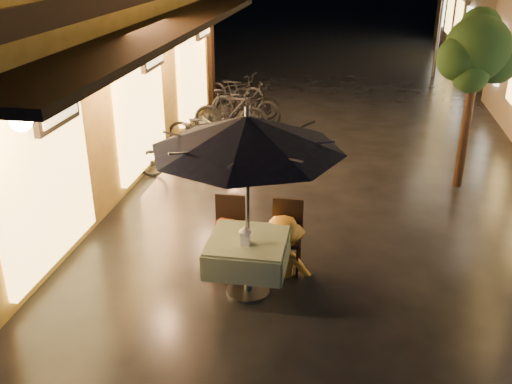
% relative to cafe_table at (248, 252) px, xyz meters
% --- Properties ---
extents(ground, '(90.00, 90.00, 0.00)m').
position_rel_cafe_table_xyz_m(ground, '(0.78, -0.40, -0.59)').
color(ground, black).
rests_on(ground, ground).
extents(street_tree, '(1.43, 1.20, 3.15)m').
position_rel_cafe_table_xyz_m(street_tree, '(3.20, 4.11, 1.83)').
color(street_tree, black).
rests_on(street_tree, ground).
extents(cafe_table, '(0.99, 0.99, 0.78)m').
position_rel_cafe_table_xyz_m(cafe_table, '(0.00, 0.00, 0.00)').
color(cafe_table, '#59595E').
rests_on(cafe_table, ground).
extents(patio_umbrella, '(2.30, 2.30, 2.46)m').
position_rel_cafe_table_xyz_m(patio_umbrella, '(0.00, 0.00, 1.56)').
color(patio_umbrella, '#59595E').
rests_on(patio_umbrella, ground).
extents(cafe_chair_left, '(0.42, 0.42, 0.97)m').
position_rel_cafe_table_xyz_m(cafe_chair_left, '(-0.40, 0.74, -0.05)').
color(cafe_chair_left, black).
rests_on(cafe_chair_left, ground).
extents(cafe_chair_right, '(0.42, 0.42, 0.97)m').
position_rel_cafe_table_xyz_m(cafe_chair_right, '(0.40, 0.74, -0.05)').
color(cafe_chair_right, black).
rests_on(cafe_chair_right, ground).
extents(table_lantern, '(0.16, 0.16, 0.25)m').
position_rel_cafe_table_xyz_m(table_lantern, '(0.00, -0.15, 0.33)').
color(table_lantern, white).
rests_on(table_lantern, cafe_table).
extents(person_orange, '(0.80, 0.68, 1.44)m').
position_rel_cafe_table_xyz_m(person_orange, '(-0.46, 0.57, 0.13)').
color(person_orange, '#BC330F').
rests_on(person_orange, ground).
extents(person_yellow, '(1.06, 0.64, 1.61)m').
position_rel_cafe_table_xyz_m(person_yellow, '(0.37, 0.57, 0.22)').
color(person_yellow, '#FFAB2C').
rests_on(person_yellow, ground).
extents(bicycle_0, '(1.68, 1.04, 0.83)m').
position_rel_cafe_table_xyz_m(bicycle_0, '(-2.03, 3.74, -0.17)').
color(bicycle_0, black).
rests_on(bicycle_0, ground).
extents(bicycle_1, '(1.54, 0.95, 0.90)m').
position_rel_cafe_table_xyz_m(bicycle_1, '(-1.79, 4.15, -0.14)').
color(bicycle_1, black).
rests_on(bicycle_1, ground).
extents(bicycle_2, '(1.70, 0.62, 0.89)m').
position_rel_cafe_table_xyz_m(bicycle_2, '(-1.91, 5.34, -0.14)').
color(bicycle_2, black).
rests_on(bicycle_2, ground).
extents(bicycle_3, '(1.75, 0.53, 1.05)m').
position_rel_cafe_table_xyz_m(bicycle_3, '(-1.58, 6.40, -0.06)').
color(bicycle_3, black).
rests_on(bicycle_3, ground).
extents(bicycle_4, '(1.97, 1.08, 0.98)m').
position_rel_cafe_table_xyz_m(bicycle_4, '(-1.41, 7.33, -0.10)').
color(bicycle_4, black).
rests_on(bicycle_4, ground).
extents(bicycle_5, '(1.69, 0.76, 0.98)m').
position_rel_cafe_table_xyz_m(bicycle_5, '(-1.42, 7.59, -0.10)').
color(bicycle_5, black).
rests_on(bicycle_5, ground).
extents(bicycle_6, '(1.87, 1.16, 0.93)m').
position_rel_cafe_table_xyz_m(bicycle_6, '(-1.97, 8.82, -0.12)').
color(bicycle_6, black).
rests_on(bicycle_6, ground).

